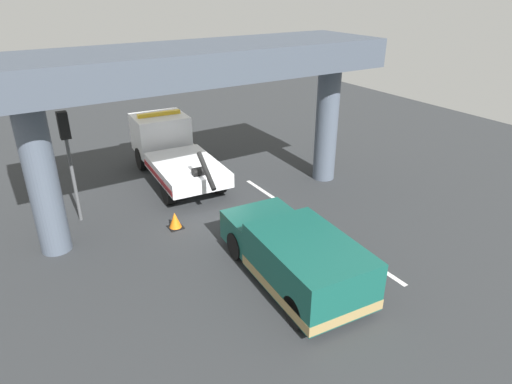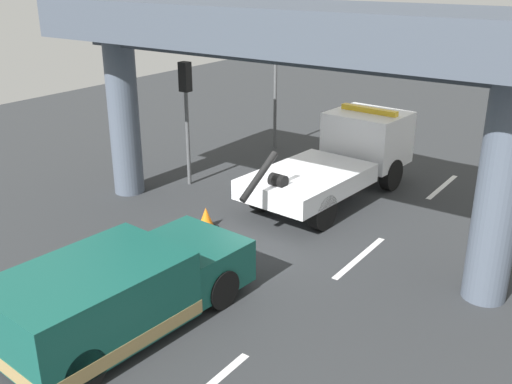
{
  "view_description": "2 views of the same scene",
  "coord_description": "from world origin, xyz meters",
  "px_view_note": "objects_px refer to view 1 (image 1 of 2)",
  "views": [
    {
      "loc": [
        -13.78,
        6.52,
        7.73
      ],
      "look_at": [
        -1.92,
        -0.88,
        1.16
      ],
      "focal_mm": 31.57,
      "sensor_mm": 36.0,
      "label": 1
    },
    {
      "loc": [
        -11.88,
        -7.8,
        6.67
      ],
      "look_at": [
        -0.62,
        0.19,
        1.32
      ],
      "focal_mm": 41.17,
      "sensor_mm": 36.0,
      "label": 2
    }
  ],
  "objects_px": {
    "traffic_light_near": "(67,143)",
    "traffic_light_far": "(40,100)",
    "traffic_cone_orange": "(175,221)",
    "towed_van_green": "(296,257)",
    "tow_truck_white": "(171,148)"
  },
  "relations": [
    {
      "from": "traffic_light_near",
      "to": "towed_van_green",
      "type": "bearing_deg",
      "value": -148.08
    },
    {
      "from": "traffic_light_near",
      "to": "traffic_light_far",
      "type": "distance_m",
      "value": 5.02
    },
    {
      "from": "traffic_light_near",
      "to": "traffic_cone_orange",
      "type": "distance_m",
      "value": 4.38
    },
    {
      "from": "traffic_light_far",
      "to": "traffic_cone_orange",
      "type": "relative_size",
      "value": 7.8
    },
    {
      "from": "towed_van_green",
      "to": "traffic_cone_orange",
      "type": "xyz_separation_m",
      "value": [
        4.64,
        1.71,
        -0.5
      ]
    },
    {
      "from": "traffic_light_near",
      "to": "traffic_light_far",
      "type": "xyz_separation_m",
      "value": [
        5.0,
        0.0,
        0.42
      ]
    },
    {
      "from": "tow_truck_white",
      "to": "traffic_light_far",
      "type": "distance_m",
      "value": 5.64
    },
    {
      "from": "traffic_cone_orange",
      "to": "traffic_light_near",
      "type": "bearing_deg",
      "value": 48.51
    },
    {
      "from": "towed_van_green",
      "to": "traffic_light_near",
      "type": "bearing_deg",
      "value": 31.92
    },
    {
      "from": "towed_van_green",
      "to": "traffic_cone_orange",
      "type": "relative_size",
      "value": 9.16
    },
    {
      "from": "traffic_light_near",
      "to": "traffic_light_far",
      "type": "relative_size",
      "value": 0.87
    },
    {
      "from": "tow_truck_white",
      "to": "towed_van_green",
      "type": "height_order",
      "value": "tow_truck_white"
    },
    {
      "from": "towed_van_green",
      "to": "traffic_light_far",
      "type": "height_order",
      "value": "traffic_light_far"
    },
    {
      "from": "towed_van_green",
      "to": "traffic_light_far",
      "type": "relative_size",
      "value": 1.17
    },
    {
      "from": "tow_truck_white",
      "to": "traffic_light_near",
      "type": "height_order",
      "value": "traffic_light_near"
    }
  ]
}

